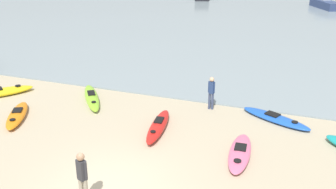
# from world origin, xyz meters

# --- Properties ---
(ground_plane) EXTENTS (400.00, 400.00, 0.00)m
(ground_plane) POSITION_xyz_m (0.00, 0.00, 0.00)
(ground_plane) COLOR tan
(kayak_on_sand_0) EXTENTS (3.14, 2.00, 0.30)m
(kayak_on_sand_0) POSITION_xyz_m (4.39, 6.56, 0.13)
(kayak_on_sand_0) COLOR blue
(kayak_on_sand_0) RESTS_ON ground_plane
(kayak_on_sand_1) EXTENTS (2.42, 3.05, 0.34)m
(kayak_on_sand_1) POSITION_xyz_m (-4.00, 5.93, 0.15)
(kayak_on_sand_1) COLOR #8CCC2D
(kayak_on_sand_1) RESTS_ON ground_plane
(kayak_on_sand_2) EXTENTS (0.91, 2.86, 0.32)m
(kayak_on_sand_2) POSITION_xyz_m (3.47, 3.23, 0.14)
(kayak_on_sand_2) COLOR #E5668C
(kayak_on_sand_2) RESTS_ON ground_plane
(kayak_on_sand_3) EXTENTS (0.97, 3.08, 0.40)m
(kayak_on_sand_3) POSITION_xyz_m (0.04, 4.14, 0.18)
(kayak_on_sand_3) COLOR red
(kayak_on_sand_3) RESTS_ON ground_plane
(kayak_on_sand_4) EXTENTS (1.85, 2.77, 0.35)m
(kayak_on_sand_4) POSITION_xyz_m (-6.00, 3.14, 0.15)
(kayak_on_sand_4) COLOR orange
(kayak_on_sand_4) RESTS_ON ground_plane
(kayak_on_sand_6) EXTENTS (2.62, 2.86, 0.41)m
(kayak_on_sand_6) POSITION_xyz_m (-8.48, 4.93, 0.18)
(kayak_on_sand_6) COLOR yellow
(kayak_on_sand_6) RESTS_ON ground_plane
(person_near_foreground) EXTENTS (0.35, 0.27, 1.71)m
(person_near_foreground) POSITION_xyz_m (-0.31, -0.94, 0.98)
(person_near_foreground) COLOR gray
(person_near_foreground) RESTS_ON ground_plane
(person_near_waterline) EXTENTS (0.31, 0.22, 1.52)m
(person_near_waterline) POSITION_xyz_m (1.53, 6.85, 0.87)
(person_near_waterline) COLOR #384260
(person_near_waterline) RESTS_ON ground_plane
(moored_boat_1) EXTENTS (3.21, 4.17, 1.31)m
(moored_boat_1) POSITION_xyz_m (6.70, 35.93, 0.52)
(moored_boat_1) COLOR navy
(moored_boat_1) RESTS_ON bay_water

